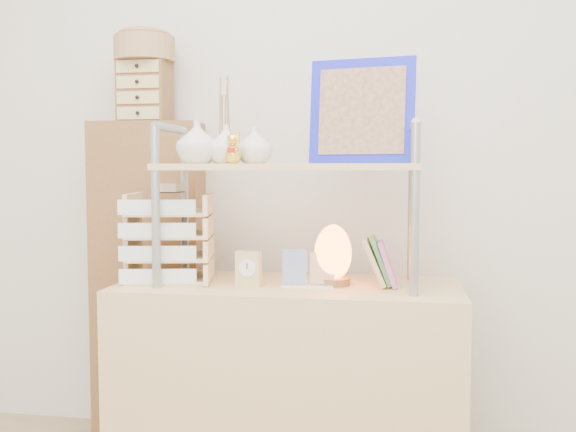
% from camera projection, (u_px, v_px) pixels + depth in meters
% --- Properties ---
extents(desk, '(1.20, 0.50, 0.75)m').
position_uv_depth(desk, '(288.00, 388.00, 2.29)').
color(desk, tan).
rests_on(desk, ground).
extents(cabinet, '(0.47, 0.29, 1.35)m').
position_uv_depth(cabinet, '(150.00, 282.00, 2.74)').
color(cabinet, brown).
rests_on(cabinet, ground).
extents(hutch, '(0.90, 0.34, 0.80)m').
position_uv_depth(hutch, '(276.00, 157.00, 2.25)').
color(hutch, '#90969D').
rests_on(hutch, desk).
extents(letter_tray, '(0.34, 0.32, 0.35)m').
position_uv_depth(letter_tray, '(169.00, 242.00, 2.32)').
color(letter_tray, '#DBB383').
rests_on(letter_tray, desk).
extents(salt_lamp, '(0.14, 0.13, 0.21)m').
position_uv_depth(salt_lamp, '(333.00, 254.00, 2.23)').
color(salt_lamp, brown).
rests_on(salt_lamp, desk).
extents(desk_clock, '(0.09, 0.05, 0.12)m').
position_uv_depth(desk_clock, '(248.00, 269.00, 2.21)').
color(desk_clock, tan).
rests_on(desk_clock, desk).
extents(postcard_stand, '(0.18, 0.06, 0.13)m').
position_uv_depth(postcard_stand, '(308.00, 276.00, 2.20)').
color(postcard_stand, white).
rests_on(postcard_stand, desk).
extents(drawer_chest, '(0.20, 0.16, 0.25)m').
position_uv_depth(drawer_chest, '(145.00, 92.00, 2.66)').
color(drawer_chest, brown).
rests_on(drawer_chest, cabinet).
extents(woven_basket, '(0.25, 0.25, 0.10)m').
position_uv_depth(woven_basket, '(145.00, 49.00, 2.65)').
color(woven_basket, olive).
rests_on(woven_basket, drawer_chest).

